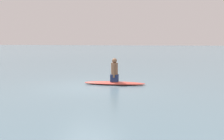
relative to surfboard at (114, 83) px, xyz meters
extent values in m
plane|color=slate|center=(0.93, -0.74, -0.07)|extent=(400.00, 400.00, 0.00)
ellipsoid|color=#D84C3F|center=(0.00, 0.00, 0.00)|extent=(1.29, 2.74, 0.13)
cube|color=navy|center=(0.00, 0.00, 0.22)|extent=(0.35, 0.40, 0.31)
cylinder|color=brown|center=(0.00, 0.00, 0.62)|extent=(0.36, 0.36, 0.52)
sphere|color=brown|center=(0.00, 0.00, 0.98)|extent=(0.21, 0.21, 0.21)
cylinder|color=brown|center=(-0.17, -0.05, 0.55)|extent=(0.10, 0.10, 0.58)
cylinder|color=brown|center=(0.17, 0.05, 0.55)|extent=(0.10, 0.10, 0.58)
camera|label=1|loc=(10.19, 4.58, 1.72)|focal=41.76mm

